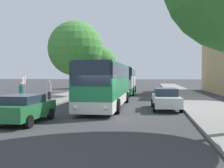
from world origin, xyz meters
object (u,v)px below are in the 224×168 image
Objects in this scene: bus_front at (107,84)px; tree_left_near at (100,61)px; parked_car_left_curb at (23,108)px; bus_middle at (125,80)px; pedestrian_waiting_far at (49,91)px; pedestrian_walking_back at (21,94)px; bus_stop_sign at (24,87)px; tree_left_far at (75,49)px; parked_car_right_near at (166,99)px.

tree_left_near is (-6.29, 29.10, 3.33)m from bus_front.
bus_front is 8.10m from parked_car_left_curb.
parked_car_left_curb is at bearing -85.13° from tree_left_near.
bus_front is 1.50× the size of tree_left_near.
parked_car_left_curb is (-3.08, -22.21, -1.07)m from bus_middle.
pedestrian_waiting_far reaches higher than pedestrian_walking_back.
bus_middle is (-0.11, 14.83, 0.04)m from bus_front.
pedestrian_walking_back reaches higher than parked_car_left_curb.
bus_front is 6.18m from bus_stop_sign.
pedestrian_waiting_far is 8.02m from tree_left_far.
pedestrian_walking_back is at bearing 125.79° from bus_stop_sign.
bus_stop_sign is at bearing -92.31° from tree_left_far.
bus_stop_sign is at bearing 118.04° from parked_car_left_curb.
tree_left_far is at bearing 120.16° from bus_front.
pedestrian_walking_back is 0.23× the size of tree_left_near.
parked_car_left_curb is at bearing 38.14° from parked_car_right_near.
bus_middle is at bearing 89.94° from bus_front.
parked_car_right_near is 2.00× the size of bus_stop_sign.
pedestrian_waiting_far reaches higher than parked_car_left_curb.
bus_middle reaches higher than pedestrian_walking_back.
tree_left_near is (-3.11, 36.48, 4.36)m from parked_car_left_curb.
bus_middle is 8.76m from tree_left_far.
bus_stop_sign reaches higher than parked_car_right_near.
bus_middle is 15.90m from tree_left_near.
bus_front is 10.76m from tree_left_far.
parked_car_left_curb is 9.71m from pedestrian_waiting_far.
tree_left_near is at bearing -26.22° from pedestrian_walking_back.
tree_left_far reaches higher than bus_middle.
tree_left_far is at bearing -33.20° from pedestrian_walking_back.
parked_car_left_curb is 1.75× the size of bus_stop_sign.
parked_car_right_near is at bearing -112.58° from pedestrian_walking_back.
tree_left_near is (0.14, 30.54, 4.07)m from pedestrian_walking_back.
parked_car_right_near is at bearing 10.13° from bus_stop_sign.
bus_middle is 5.09× the size of bus_stop_sign.
pedestrian_walking_back is at bearing -167.87° from bus_front.
parked_car_right_near is 0.56× the size of tree_left_far.
parked_car_left_curb is 0.87× the size of parked_car_right_near.
bus_middle reaches higher than pedestrian_waiting_far.
parked_car_right_near reaches higher than parked_car_left_curb.
tree_left_far is (1.15, -20.42, 0.39)m from tree_left_near.
pedestrian_walking_back is 30.82m from tree_left_near.
bus_front is at bearing -59.36° from tree_left_far.
bus_middle is at bearing -47.21° from pedestrian_walking_back.
parked_car_left_curb is 16.87m from tree_left_far.
pedestrian_walking_back is at bearing -112.84° from bus_middle.
tree_left_near reaches higher than parked_car_right_near.
tree_left_far is at bearing 87.69° from bus_stop_sign.
pedestrian_walking_back is (-3.25, 5.94, 0.29)m from parked_car_left_curb.
bus_middle is 13.95m from pedestrian_waiting_far.
bus_stop_sign is at bearing 10.02° from pedestrian_waiting_far.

